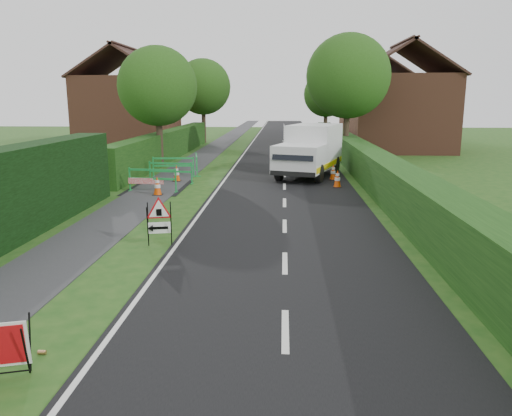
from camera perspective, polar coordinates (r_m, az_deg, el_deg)
name	(u,v)px	position (r m, az deg, el deg)	size (l,w,h in m)	color
ground	(170,276)	(11.14, -9.76, -7.71)	(120.00, 120.00, 0.00)	#1C4A15
road_surface	(284,142)	(45.35, 3.23, 7.53)	(6.00, 90.00, 0.02)	black
footpath	(223,142)	(45.67, -3.74, 7.56)	(2.00, 90.00, 0.02)	#2D2D30
hedge_west_far	(170,158)	(33.25, -9.85, 5.62)	(1.00, 24.00, 1.80)	#14380F
hedge_east	(361,173)	(26.77, 11.87, 3.94)	(1.20, 50.00, 1.50)	#14380F
house_west	(129,110)	(42.08, -14.31, 10.75)	(7.50, 7.40, 7.88)	brown
house_east_a	(399,111)	(39.15, 16.05, 10.56)	(7.50, 7.40, 7.88)	brown
house_east_b	(378,108)	(53.07, 13.78, 11.03)	(7.50, 7.40, 7.88)	brown
tree_nw	(158,86)	(29.06, -11.18, 13.48)	(4.40, 4.40, 6.70)	#2D2116
tree_ne	(348,76)	(32.46, 10.49, 14.59)	(5.20, 5.20, 7.79)	#2D2116
tree_fw	(203,87)	(44.76, -6.08, 13.60)	(4.80, 4.80, 7.24)	#2D2116
tree_fe	(326,94)	(48.35, 8.04, 12.73)	(4.20, 4.20, 6.33)	#2D2116
triangle_sign	(158,218)	(13.21, -11.16, -1.10)	(0.91, 0.91, 1.11)	black
works_van	(310,149)	(25.13, 6.22, 6.68)	(3.75, 5.92, 2.53)	silver
traffic_cone_0	(337,179)	(22.07, 9.29, 3.33)	(0.38, 0.38, 0.79)	black
traffic_cone_1	(333,172)	(24.11, 8.81, 4.10)	(0.38, 0.38, 0.79)	black
traffic_cone_2	(335,164)	(27.09, 9.02, 4.99)	(0.38, 0.38, 0.79)	black
traffic_cone_3	(157,186)	(20.37, -11.21, 2.51)	(0.38, 0.38, 0.79)	black
traffic_cone_4	(177,173)	(23.69, -9.06, 3.95)	(0.38, 0.38, 0.79)	black
ped_barrier_0	(152,177)	(21.18, -11.75, 3.51)	(2.08, 0.55, 1.00)	#1A8F3C
ped_barrier_1	(171,170)	(23.19, -9.74, 4.34)	(2.09, 0.58, 1.00)	#1A8F3C
ped_barrier_2	(173,164)	(25.18, -9.43, 4.97)	(2.08, 0.49, 1.00)	#1A8F3C
ped_barrier_3	(197,162)	(26.02, -6.81, 5.28)	(0.73, 2.09, 1.00)	#1A8F3C
redwhite_plank	(146,192)	(21.37, -12.42, 1.84)	(1.50, 0.04, 0.25)	red
litter_can	(42,354)	(8.51, -23.24, -15.13)	(0.07, 0.07, 0.12)	#BF7F4C
hatchback_car	(291,143)	(37.99, 4.06, 7.45)	(1.36, 3.38, 1.15)	silver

